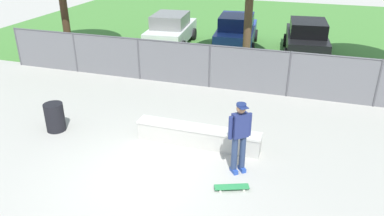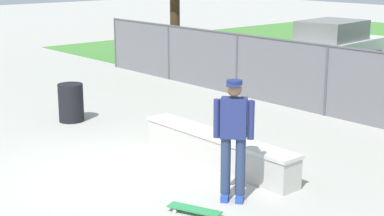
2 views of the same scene
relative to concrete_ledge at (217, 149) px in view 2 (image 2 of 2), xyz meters
name	(u,v)px [view 2 (image 2 of 2)]	position (x,y,z in m)	size (l,w,h in m)	color
ground_plane	(103,176)	(-0.84, -1.83, -0.29)	(80.00, 80.00, 0.00)	#ADAAA3
concrete_ledge	(217,149)	(0.00, 0.00, 0.00)	(3.48, 0.51, 0.57)	#B7B5AD
skateboarder	(234,134)	(1.30, -0.90, 0.74)	(0.49, 0.44, 1.84)	#2647A5
skateboard	(194,210)	(1.32, -1.68, -0.22)	(0.82, 0.48, 0.09)	#2D8C4C
chainlink_fence	(326,77)	(-0.84, 4.27, 0.62)	(17.42, 0.07, 1.67)	#4C4C51
car_white	(333,45)	(-4.24, 9.24, 0.55)	(2.32, 4.35, 1.66)	silver
trash_bin	(71,103)	(-4.30, -0.44, 0.14)	(0.56, 0.56, 0.85)	black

